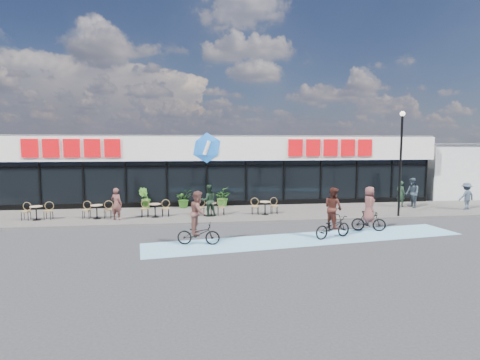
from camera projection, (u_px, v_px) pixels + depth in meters
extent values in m
plane|color=#28282B|center=(214.00, 233.00, 16.99)|extent=(120.00, 120.00, 0.00)
cube|color=#57534D|center=(209.00, 214.00, 21.42)|extent=(44.00, 5.00, 0.10)
cube|color=#6AA9C9|center=(309.00, 239.00, 16.02)|extent=(14.17, 4.13, 0.01)
cube|color=black|center=(205.00, 180.00, 26.71)|extent=(30.00, 6.00, 3.00)
cube|color=white|center=(205.00, 148.00, 26.34)|extent=(30.60, 6.30, 1.50)
cube|color=#47474C|center=(205.00, 137.00, 26.41)|extent=(30.60, 6.30, 0.10)
cube|color=navy|center=(207.00, 160.00, 23.56)|extent=(30.60, 0.08, 0.18)
cube|color=black|center=(207.00, 166.00, 23.61)|extent=(30.00, 0.06, 0.08)
cube|color=black|center=(207.00, 204.00, 23.86)|extent=(30.00, 0.10, 0.40)
cube|color=#C2070D|center=(72.00, 148.00, 22.21)|extent=(5.63, 0.18, 1.10)
cube|color=#C2070D|center=(330.00, 148.00, 24.25)|extent=(5.63, 0.18, 1.10)
ellipsoid|color=blue|center=(207.00, 148.00, 23.23)|extent=(1.90, 0.24, 1.90)
cylinder|color=black|center=(40.00, 186.00, 22.44)|extent=(0.10, 0.10, 3.00)
cylinder|color=black|center=(84.00, 186.00, 22.76)|extent=(0.10, 0.10, 3.00)
cylinder|color=black|center=(126.00, 185.00, 23.08)|extent=(0.10, 0.10, 3.00)
cylinder|color=black|center=(167.00, 185.00, 23.40)|extent=(0.10, 0.10, 3.00)
cylinder|color=black|center=(207.00, 184.00, 23.72)|extent=(0.10, 0.10, 3.00)
cylinder|color=black|center=(246.00, 184.00, 24.04)|extent=(0.10, 0.10, 3.00)
cylinder|color=black|center=(284.00, 183.00, 24.36)|extent=(0.10, 0.10, 3.00)
cylinder|color=black|center=(321.00, 183.00, 24.68)|extent=(0.10, 0.10, 3.00)
cylinder|color=black|center=(357.00, 182.00, 25.00)|extent=(0.10, 0.10, 3.00)
cylinder|color=black|center=(392.00, 182.00, 25.32)|extent=(0.10, 0.10, 3.00)
cylinder|color=black|center=(426.00, 181.00, 25.64)|extent=(0.10, 0.10, 3.00)
cube|color=silver|center=(458.00, 169.00, 30.27)|extent=(9.00, 7.00, 4.00)
cube|color=#47474C|center=(460.00, 144.00, 30.07)|extent=(9.20, 7.20, 0.12)
cylinder|color=black|center=(400.00, 166.00, 20.30)|extent=(0.12, 0.12, 5.46)
sphere|color=#FFF2CC|center=(403.00, 114.00, 20.02)|extent=(0.28, 0.28, 0.28)
cylinder|color=tan|center=(36.00, 206.00, 19.37)|extent=(0.60, 0.60, 0.04)
cylinder|color=black|center=(36.00, 213.00, 19.41)|extent=(0.06, 0.06, 0.70)
cylinder|color=black|center=(37.00, 220.00, 19.44)|extent=(0.40, 0.40, 0.02)
cylinder|color=tan|center=(97.00, 205.00, 19.76)|extent=(0.60, 0.60, 0.04)
cylinder|color=black|center=(97.00, 212.00, 19.79)|extent=(0.06, 0.06, 0.70)
cylinder|color=black|center=(97.00, 218.00, 19.83)|extent=(0.40, 0.40, 0.02)
cylinder|color=tan|center=(155.00, 204.00, 20.15)|extent=(0.60, 0.60, 0.04)
cylinder|color=black|center=(155.00, 210.00, 20.18)|extent=(0.06, 0.06, 0.70)
cylinder|color=black|center=(155.00, 217.00, 20.22)|extent=(0.40, 0.40, 0.02)
cylinder|color=tan|center=(211.00, 203.00, 20.53)|extent=(0.60, 0.60, 0.04)
cylinder|color=black|center=(211.00, 209.00, 20.57)|extent=(0.06, 0.06, 0.70)
cylinder|color=black|center=(211.00, 216.00, 20.60)|extent=(0.40, 0.40, 0.02)
cylinder|color=tan|center=(265.00, 202.00, 20.92)|extent=(0.60, 0.60, 0.04)
cylinder|color=black|center=(265.00, 208.00, 20.95)|extent=(0.06, 0.06, 0.70)
cylinder|color=black|center=(265.00, 214.00, 20.99)|extent=(0.40, 0.40, 0.02)
imported|color=#33651C|center=(145.00, 198.00, 22.95)|extent=(0.71, 0.57, 1.27)
imported|color=#285719|center=(184.00, 199.00, 23.17)|extent=(1.23, 1.13, 1.13)
imported|color=#30691E|center=(222.00, 197.00, 23.61)|extent=(1.30, 1.37, 1.19)
imported|color=brown|center=(117.00, 204.00, 19.47)|extent=(0.72, 0.61, 1.68)
imported|color=black|center=(209.00, 200.00, 20.47)|extent=(0.96, 0.82, 1.74)
imported|color=#27343D|center=(412.00, 193.00, 23.14)|extent=(0.79, 0.97, 1.85)
imported|color=#1B301F|center=(401.00, 194.00, 23.59)|extent=(0.59, 0.70, 1.62)
imported|color=#303D4C|center=(466.00, 196.00, 22.53)|extent=(1.15, 0.79, 1.63)
imported|color=black|center=(333.00, 227.00, 16.10)|extent=(1.96, 1.26, 0.97)
imported|color=#3F1C16|center=(333.00, 208.00, 16.02)|extent=(0.93, 1.04, 1.76)
imported|color=black|center=(369.00, 221.00, 17.40)|extent=(1.62, 0.87, 0.93)
imported|color=brown|center=(369.00, 204.00, 17.32)|extent=(0.73, 0.92, 1.64)
imported|color=black|center=(199.00, 234.00, 15.06)|extent=(1.80, 0.88, 0.91)
imported|color=brown|center=(198.00, 212.00, 14.97)|extent=(0.80, 0.95, 1.75)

